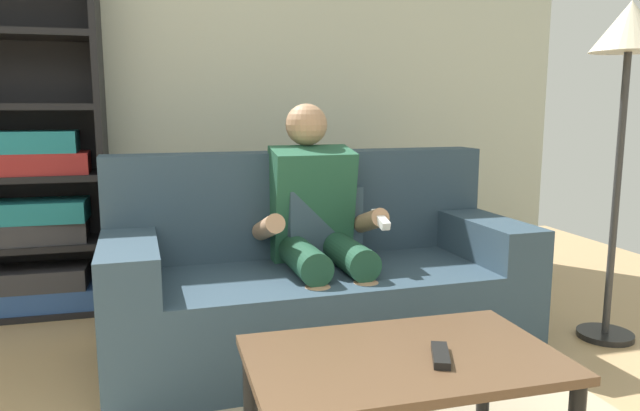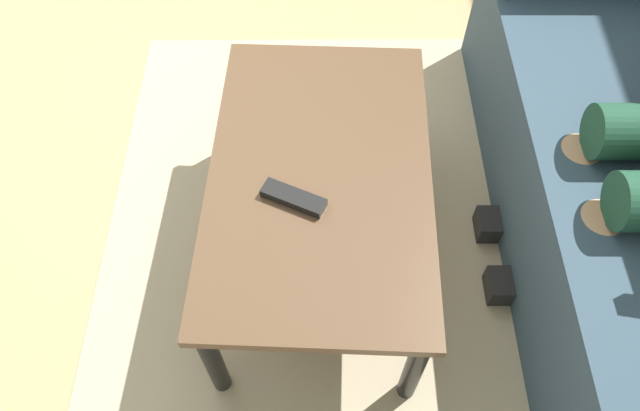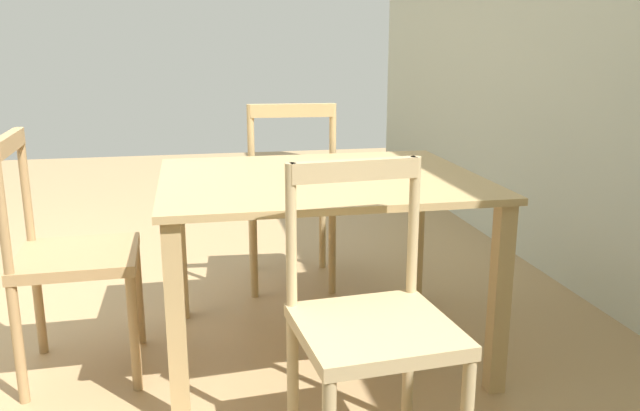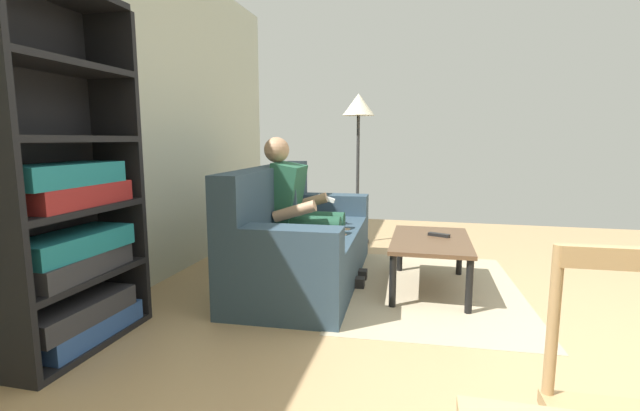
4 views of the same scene
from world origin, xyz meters
TOP-DOWN VIEW (x-y plane):
  - ground_plane at (0.00, 0.00)m, footprint 8.76×8.76m
  - wall_back at (0.00, 3.17)m, footprint 6.76×0.12m
  - couch at (1.34, 1.99)m, footprint 2.00×0.92m
  - person_lounging at (1.35, 1.98)m, footprint 0.60×0.86m
  - coffee_table at (1.34, 0.91)m, footprint 0.98×0.60m
  - tv_remote at (1.44, 0.85)m, footprint 0.11×0.18m
  - bookshelf at (-0.13, 2.92)m, footprint 0.91×0.36m
  - area_rug at (1.34, 0.91)m, footprint 2.06×1.49m
  - floor_lamp at (2.83, 1.72)m, footprint 0.36×0.36m

SIDE VIEW (x-z plane):
  - ground_plane at x=0.00m, z-range 0.00..0.00m
  - area_rug at x=1.34m, z-range 0.00..0.01m
  - couch at x=1.34m, z-range -0.14..0.83m
  - coffee_table at x=1.34m, z-range 0.15..0.57m
  - tv_remote at x=1.44m, z-range 0.41..0.44m
  - person_lounging at x=1.35m, z-range 0.02..1.22m
  - bookshelf at x=-0.13m, z-range -0.22..1.76m
  - wall_back at x=0.00m, z-range 0.00..2.71m
  - floor_lamp at x=2.83m, z-range 0.58..2.26m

